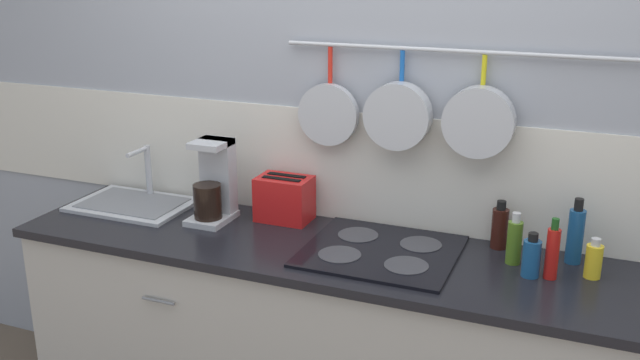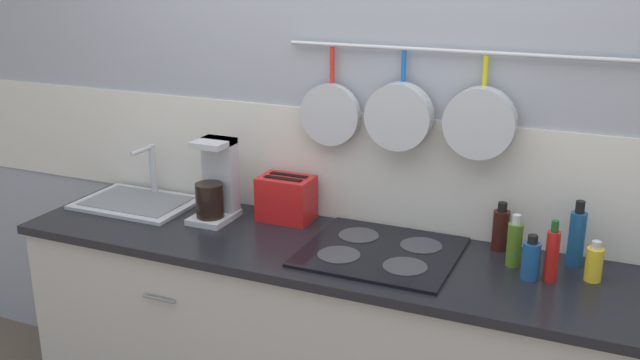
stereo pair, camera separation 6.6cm
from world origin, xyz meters
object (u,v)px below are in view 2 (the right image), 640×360
Objects in this scene: bottle_cooking_wine at (514,243)px; bottle_hot_sauce at (577,237)px; bottle_sesame_oil at (531,260)px; bottle_olive_oil at (501,229)px; bottle_dish_soap at (552,255)px; coffee_maker at (216,185)px; toaster at (286,198)px; bottle_vinegar at (594,263)px.

bottle_hot_sauce reaches higher than bottle_cooking_wine.
bottle_hot_sauce is (0.13, 0.17, 0.04)m from bottle_sesame_oil.
bottle_cooking_wine is at bearing 128.22° from bottle_sesame_oil.
bottle_olive_oil reaches higher than bottle_sesame_oil.
bottle_hot_sauce reaches higher than bottle_dish_soap.
bottle_dish_soap is at bearing 9.32° from bottle_sesame_oil.
coffee_maker reaches higher than bottle_hot_sauce.
coffee_maker is 2.13× the size of bottle_sesame_oil.
bottle_dish_soap reaches higher than bottle_sesame_oil.
bottle_dish_soap reaches higher than bottle_olive_oil.
bottle_hot_sauce is at bearing 0.11° from toaster.
bottle_sesame_oil is at bearing -126.29° from bottle_hot_sauce.
bottle_hot_sauce is 0.13m from bottle_vinegar.
bottle_sesame_oil is at bearing -51.78° from bottle_cooking_wine.
bottle_sesame_oil is (1.00, -0.17, -0.02)m from toaster.
bottle_hot_sauce is at bearing -7.46° from bottle_olive_oil.
coffee_maker reaches higher than bottle_olive_oil.
coffee_maker is 1.43× the size of toaster.
bottle_vinegar is (1.20, -0.10, -0.03)m from toaster.
bottle_olive_oil is 0.77× the size of bottle_hot_sauce.
bottle_vinegar is at bearing -4.87° from toaster.
bottle_cooking_wine is (0.07, -0.12, 0.00)m from bottle_olive_oil.
bottle_hot_sauce is at bearing 4.08° from coffee_maker.
bottle_olive_oil reaches higher than bottle_vinegar.
bottle_olive_oil is at bearing 119.63° from bottle_cooking_wine.
bottle_cooking_wine reaches higher than bottle_olive_oil.
bottle_cooking_wine is (1.21, 0.01, -0.06)m from coffee_maker.
bottle_olive_oil is 0.36m from bottle_vinegar.
bottle_dish_soap is at bearing -8.61° from toaster.
bottle_olive_oil is (1.14, 0.14, -0.06)m from coffee_maker.
coffee_maker is at bearing 177.27° from bottle_dish_soap.
bottle_cooking_wine is at bearing -156.26° from bottle_hot_sauce.
bottle_hot_sauce is (1.40, 0.10, -0.04)m from coffee_maker.
coffee_maker reaches higher than bottle_sesame_oil.
bottle_olive_oil is 0.25m from bottle_sesame_oil.
coffee_maker is 1.56× the size of bottle_dish_soap.
bottle_vinegar is at bearing -0.17° from coffee_maker.
bottle_dish_soap is at bearing -29.89° from bottle_cooking_wine.
toaster is 1.27× the size of bottle_olive_oil.
bottle_dish_soap is 0.18m from bottle_hot_sauce.
bottle_sesame_oil reaches higher than bottle_vinegar.
bottle_vinegar is at bearing 19.58° from bottle_sesame_oil.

